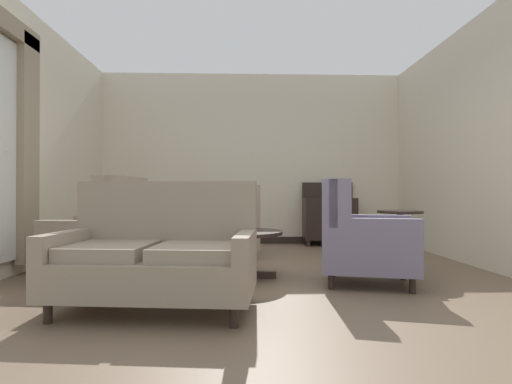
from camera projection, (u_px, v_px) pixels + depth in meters
ground at (260, 286)px, 3.76m from camera, size 9.09×9.09×0.00m
wall_back at (252, 159)px, 7.02m from camera, size 5.46×0.08×2.99m
wall_left at (31, 141)px, 4.66m from camera, size 0.08×4.55×2.99m
wall_right at (474, 143)px, 4.83m from camera, size 0.08×4.55×2.99m
baseboard_back at (252, 240)px, 6.95m from camera, size 5.30×0.03×0.12m
coffee_table at (241, 240)px, 4.11m from camera, size 0.85×0.85×0.49m
porcelain_vase at (246, 217)px, 4.14m from camera, size 0.20×0.20×0.35m
settee at (157, 256)px, 3.00m from camera, size 1.53×0.93×0.97m
armchair_back_corner at (360, 239)px, 3.84m from camera, size 1.01×0.92×1.01m
armchair_beside_settee at (104, 235)px, 4.17m from camera, size 0.91×0.90×1.05m
armchair_near_window at (226, 227)px, 5.39m from camera, size 0.98×1.05×0.99m
side_table at (400, 236)px, 4.34m from camera, size 0.48×0.48×0.69m
sideboard at (329, 218)px, 6.76m from camera, size 0.88×0.39×1.07m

